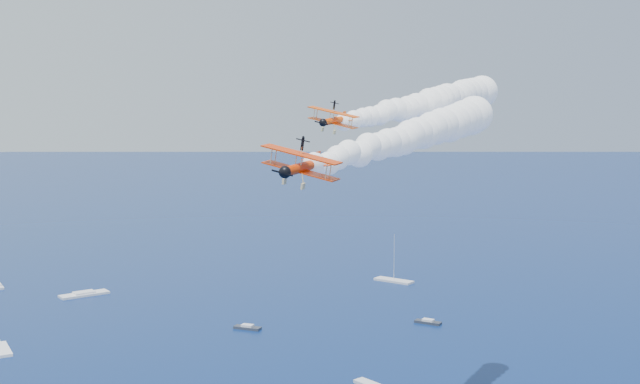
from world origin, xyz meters
TOP-DOWN VIEW (x-y plane):
  - biplane_lead at (8.50, 24.66)m, footprint 9.32×10.16m
  - biplane_trail at (-6.77, 5.25)m, footprint 11.34×12.25m
  - smoke_trail_lead at (34.88, 39.57)m, footprint 63.02×55.19m
  - smoke_trail_trail at (18.95, 21.27)m, footprint 63.11×57.51m
  - spectator_boats at (-3.95, 117.86)m, footprint 208.05×186.00m

SIDE VIEW (x-z plane):
  - spectator_boats at x=-3.95m, z-range 0.00..0.70m
  - biplane_trail at x=-6.77m, z-range 49.20..56.50m
  - smoke_trail_trail at x=18.95m, z-range 49.76..60.56m
  - biplane_lead at x=8.50m, z-range 54.05..60.15m
  - smoke_trail_lead at x=34.88m, z-range 54.01..64.81m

